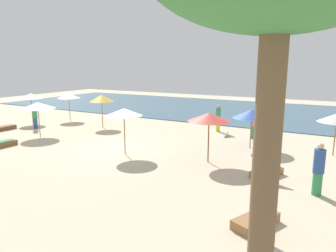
# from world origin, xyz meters

# --- Properties ---
(ground_plane) EXTENTS (60.00, 60.00, 0.00)m
(ground_plane) POSITION_xyz_m (0.00, 0.00, 0.00)
(ground_plane) COLOR beige
(ocean_water) EXTENTS (48.00, 16.00, 0.06)m
(ocean_water) POSITION_xyz_m (0.00, 17.00, 0.03)
(ocean_water) COLOR #3D6075
(ocean_water) RESTS_ON ground_plane
(umbrella_0) EXTENTS (2.05, 2.05, 2.13)m
(umbrella_0) POSITION_xyz_m (6.10, 3.89, 1.89)
(umbrella_0) COLOR olive
(umbrella_0) RESTS_ON ground_plane
(umbrella_1) EXTENTS (1.78, 1.78, 2.29)m
(umbrella_1) POSITION_xyz_m (-10.57, 3.05, 2.09)
(umbrella_1) COLOR brown
(umbrella_1) RESTS_ON ground_plane
(umbrella_2) EXTENTS (1.84, 1.84, 2.33)m
(umbrella_2) POSITION_xyz_m (0.85, -0.34, 2.15)
(umbrella_2) COLOR brown
(umbrella_2) RESTS_ON ground_plane
(umbrella_3) EXTENTS (1.72, 1.72, 2.34)m
(umbrella_3) POSITION_xyz_m (-4.73, 4.43, 2.09)
(umbrella_3) COLOR olive
(umbrella_3) RESTS_ON ground_plane
(umbrella_4) EXTENTS (2.15, 2.15, 2.14)m
(umbrella_4) POSITION_xyz_m (-6.40, 0.35, 1.94)
(umbrella_4) COLOR olive
(umbrella_4) RESTS_ON ground_plane
(umbrella_5) EXTENTS (1.96, 1.96, 2.32)m
(umbrella_5) POSITION_xyz_m (5.02, 0.50, 2.13)
(umbrella_5) COLOR brown
(umbrella_5) RESTS_ON ground_plane
(umbrella_6) EXTENTS (1.82, 1.82, 2.16)m
(umbrella_6) POSITION_xyz_m (-8.95, 5.33, 1.97)
(umbrella_6) COLOR olive
(umbrella_6) RESTS_ON ground_plane
(lounger_0) EXTENTS (1.22, 1.79, 0.68)m
(lounger_0) POSITION_xyz_m (7.84, -0.15, 0.18)
(lounger_0) COLOR olive
(lounger_0) RESTS_ON ground_plane
(lounger_1) EXTENTS (0.63, 1.67, 0.72)m
(lounger_1) POSITION_xyz_m (-10.01, 0.22, 0.17)
(lounger_1) COLOR brown
(lounger_1) RESTS_ON ground_plane
(lounger_2) EXTENTS (1.19, 1.74, 0.74)m
(lounger_2) POSITION_xyz_m (8.41, -4.34, 0.17)
(lounger_2) COLOR olive
(lounger_2) RESTS_ON ground_plane
(lounger_3) EXTENTS (0.66, 1.68, 0.72)m
(lounger_3) POSITION_xyz_m (-5.95, -2.58, 0.18)
(lounger_3) COLOR brown
(lounger_3) RESTS_ON ground_plane
(person_0) EXTENTS (0.52, 0.52, 1.86)m
(person_0) POSITION_xyz_m (9.72, -1.12, 0.94)
(person_0) COLOR #338C59
(person_0) RESTS_ON ground_plane
(person_1) EXTENTS (0.48, 0.48, 1.82)m
(person_1) POSITION_xyz_m (5.72, 6.13, 0.92)
(person_1) COLOR #338C59
(person_1) RESTS_ON ground_plane
(person_2) EXTENTS (0.37, 0.37, 1.82)m
(person_2) POSITION_xyz_m (3.09, 7.07, 0.93)
(person_2) COLOR yellow
(person_2) RESTS_ON ground_plane
(person_3) EXTENTS (0.37, 0.37, 1.70)m
(person_3) POSITION_xyz_m (-8.55, 1.72, 0.86)
(person_3) COLOR #2D4C8C
(person_3) RESTS_ON ground_plane
(dog) EXTENTS (0.49, 0.72, 0.33)m
(dog) POSITION_xyz_m (4.04, 5.90, 0.17)
(dog) COLOR silver
(dog) RESTS_ON ground_plane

